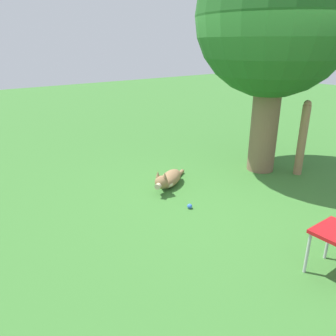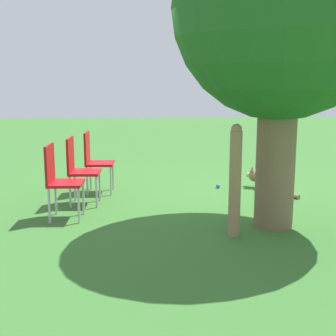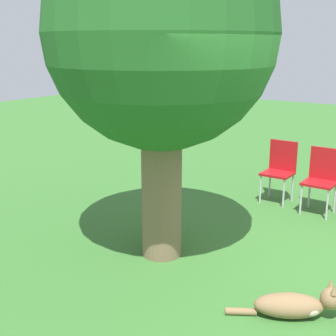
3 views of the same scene
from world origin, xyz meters
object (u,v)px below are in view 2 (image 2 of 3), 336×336
Objects in this scene: oak_tree at (282,12)px; red_chair_2 at (59,176)px; red_chair_0 at (94,158)px; fence_post at (235,180)px; red_chair_1 at (78,166)px; dog at (267,183)px; tennis_ball at (218,186)px.

oak_tree is 3.29m from red_chair_2.
oak_tree is 3.53m from red_chair_0.
red_chair_1 is at bearing -37.21° from fence_post.
oak_tree reaches higher than red_chair_2.
red_chair_2 is (3.03, 1.33, 0.43)m from dog.
tennis_ball is at bearing 6.86° from red_chair_0.
oak_tree is at bearing -7.86° from red_chair_2.
red_chair_0 and red_chair_2 have the same top height.
red_chair_2 is at bearing 34.32° from tennis_ball.
fence_post reaches higher than dog.
oak_tree is 3.78× the size of dog.
red_chair_1 is at bearing 79.16° from red_chair_2.
red_chair_0 is 1.00× the size of red_chair_1.
tennis_ball is at bearing 43.19° from dog.
tennis_ball is at bearing 36.09° from red_chair_2.
fence_post is 1.34× the size of red_chair_0.
dog is at bearing 25.41° from red_chair_2.
red_chair_0 is at bearing 79.16° from red_chair_2.
oak_tree is 3.34m from red_chair_1.
red_chair_0 is at bearing -50.59° from fence_post.
dog is 2.36m from fence_post.
red_chair_2 is (0.31, 1.38, 0.00)m from red_chair_0.
fence_post is at bearing 30.73° from oak_tree.
oak_tree reaches higher than red_chair_1.
red_chair_1 is 2.36m from tennis_ball.
oak_tree is at bearing -36.55° from red_chair_0.
oak_tree is at bearing -149.27° from fence_post.
fence_post is 2.22m from red_chair_2.
fence_post is 18.75× the size of tennis_ball.
red_chair_0 is 0.71m from red_chair_1.
oak_tree is 3.19m from tennis_ball.
fence_post is 2.79m from red_chair_0.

